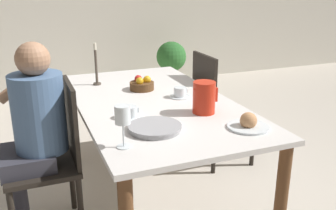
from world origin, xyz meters
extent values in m
plane|color=beige|center=(0.00, 0.00, 0.00)|extent=(20.00, 20.00, 0.00)
cube|color=silver|center=(0.00, 0.00, 0.72)|extent=(0.98, 1.82, 0.03)
cylinder|color=brown|center=(0.43, -0.85, 0.35)|extent=(0.07, 0.07, 0.71)
cylinder|color=brown|center=(-0.43, 0.85, 0.35)|extent=(0.07, 0.07, 0.71)
cylinder|color=brown|center=(0.43, 0.85, 0.35)|extent=(0.07, 0.07, 0.71)
cylinder|color=black|center=(-0.94, 0.06, 0.21)|extent=(0.04, 0.04, 0.43)
cylinder|color=black|center=(-0.57, -0.31, 0.21)|extent=(0.04, 0.04, 0.43)
cylinder|color=black|center=(-0.57, 0.06, 0.21)|extent=(0.04, 0.04, 0.43)
cube|color=black|center=(-0.75, -0.12, 0.44)|extent=(0.42, 0.42, 0.03)
cube|color=black|center=(-0.55, -0.12, 0.70)|extent=(0.03, 0.39, 0.49)
cylinder|color=black|center=(0.94, 0.52, 0.21)|extent=(0.04, 0.04, 0.43)
cylinder|color=black|center=(0.94, 0.15, 0.21)|extent=(0.04, 0.04, 0.43)
cylinder|color=black|center=(0.57, 0.52, 0.21)|extent=(0.04, 0.04, 0.43)
cylinder|color=black|center=(0.57, 0.15, 0.21)|extent=(0.04, 0.04, 0.43)
cube|color=black|center=(0.75, 0.34, 0.44)|extent=(0.42, 0.42, 0.03)
cube|color=black|center=(0.55, 0.34, 0.70)|extent=(0.03, 0.39, 0.49)
cylinder|color=#33333D|center=(-0.90, -0.19, 0.23)|extent=(0.09, 0.09, 0.46)
cylinder|color=#33333D|center=(-0.90, -0.03, 0.23)|extent=(0.09, 0.09, 0.46)
cube|color=#33333D|center=(-0.82, -0.11, 0.50)|extent=(0.30, 0.34, 0.11)
cylinder|color=#4C6B93|center=(-0.73, -0.11, 0.78)|extent=(0.30, 0.30, 0.46)
sphere|color=#A37556|center=(-0.73, -0.11, 1.09)|extent=(0.19, 0.19, 0.19)
cylinder|color=#A37556|center=(-0.83, 0.10, 0.89)|extent=(0.25, 0.06, 0.20)
cylinder|color=red|center=(0.20, -0.35, 0.84)|extent=(0.14, 0.14, 0.19)
cube|color=red|center=(0.28, -0.35, 0.85)|extent=(0.02, 0.02, 0.09)
cone|color=red|center=(0.15, -0.35, 0.91)|extent=(0.04, 0.04, 0.04)
cylinder|color=white|center=(-0.38, -0.65, 0.74)|extent=(0.07, 0.07, 0.00)
cylinder|color=white|center=(-0.38, -0.65, 0.80)|extent=(0.01, 0.01, 0.12)
cylinder|color=white|center=(-0.38, -0.65, 0.91)|extent=(0.08, 0.08, 0.09)
cylinder|color=silver|center=(-0.24, -0.27, 0.74)|extent=(0.14, 0.14, 0.01)
cylinder|color=silver|center=(-0.24, -0.27, 0.78)|extent=(0.08, 0.08, 0.06)
cube|color=silver|center=(-0.19, -0.27, 0.78)|extent=(0.01, 0.01, 0.03)
cylinder|color=silver|center=(0.19, -0.01, 0.74)|extent=(0.14, 0.14, 0.01)
cylinder|color=silver|center=(0.19, -0.01, 0.78)|extent=(0.08, 0.08, 0.06)
cube|color=silver|center=(0.24, -0.01, 0.78)|extent=(0.01, 0.01, 0.03)
cylinder|color=#9E9EA3|center=(-0.17, -0.51, 0.75)|extent=(0.28, 0.28, 0.02)
cylinder|color=#9E9EA3|center=(-0.17, -0.51, 0.76)|extent=(0.29, 0.29, 0.01)
cylinder|color=silver|center=(0.32, -0.66, 0.75)|extent=(0.23, 0.23, 0.01)
sphere|color=tan|center=(0.32, -0.66, 0.78)|extent=(0.09, 0.09, 0.09)
cylinder|color=brown|center=(0.01, 0.27, 0.77)|extent=(0.18, 0.18, 0.06)
sphere|color=gold|center=(0.05, 0.26, 0.81)|extent=(0.06, 0.06, 0.06)
sphere|color=red|center=(-0.01, 0.30, 0.81)|extent=(0.06, 0.06, 0.06)
sphere|color=gold|center=(-0.02, 0.24, 0.81)|extent=(0.06, 0.06, 0.06)
cylinder|color=#4C4238|center=(-0.27, 0.53, 0.75)|extent=(0.06, 0.06, 0.01)
cylinder|color=#4C4238|center=(-0.27, 0.53, 0.88)|extent=(0.02, 0.02, 0.26)
cylinder|color=beige|center=(-0.27, 0.53, 1.03)|extent=(0.02, 0.02, 0.05)
cylinder|color=#A8603D|center=(1.16, 2.52, 0.07)|extent=(0.24, 0.24, 0.15)
cylinder|color=brown|center=(1.16, 2.52, 0.23)|extent=(0.04, 0.04, 0.17)
sphere|color=#2D6B2D|center=(1.16, 2.52, 0.49)|extent=(0.42, 0.42, 0.42)
camera|label=1|loc=(-0.79, -2.26, 1.51)|focal=40.00mm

